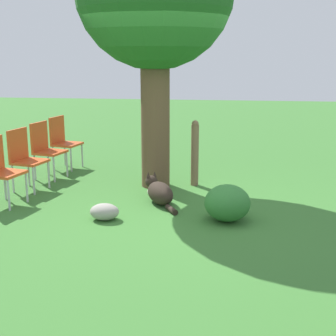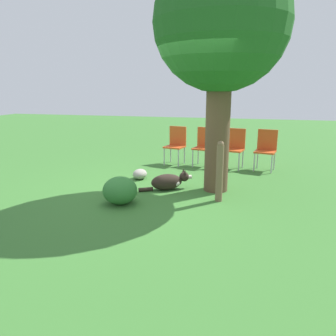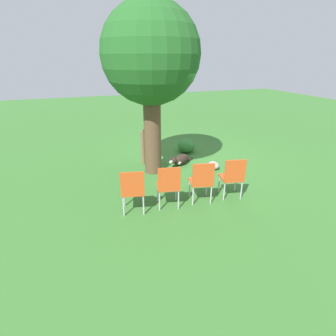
% 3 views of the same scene
% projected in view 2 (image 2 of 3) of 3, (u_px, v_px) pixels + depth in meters
% --- Properties ---
extents(ground_plane, '(30.00, 30.00, 0.00)m').
position_uv_depth(ground_plane, '(163.00, 192.00, 5.97)').
color(ground_plane, '#38702D').
extents(oak_tree, '(2.28, 2.28, 4.03)m').
position_uv_depth(oak_tree, '(221.00, 26.00, 5.39)').
color(oak_tree, brown).
rests_on(oak_tree, ground_plane).
extents(dog, '(0.59, 0.91, 0.37)m').
position_uv_depth(dog, '(169.00, 182.00, 6.06)').
color(dog, '#2D231C').
rests_on(dog, ground_plane).
extents(fence_post, '(0.12, 0.12, 1.02)m').
position_uv_depth(fence_post, '(220.00, 171.00, 5.36)').
color(fence_post, brown).
rests_on(fence_post, ground_plane).
extents(red_chair_0, '(0.50, 0.52, 0.92)m').
position_uv_depth(red_chair_0, '(176.00, 143.00, 8.04)').
color(red_chair_0, '#D14C1E').
rests_on(red_chair_0, ground_plane).
extents(red_chair_1, '(0.50, 0.52, 0.92)m').
position_uv_depth(red_chair_1, '(204.00, 144.00, 7.83)').
color(red_chair_1, '#D14C1E').
rests_on(red_chair_1, ground_plane).
extents(red_chair_2, '(0.50, 0.52, 0.92)m').
position_uv_depth(red_chair_2, '(234.00, 146.00, 7.63)').
color(red_chair_2, '#D14C1E').
rests_on(red_chair_2, ground_plane).
extents(red_chair_3, '(0.50, 0.52, 0.92)m').
position_uv_depth(red_chair_3, '(266.00, 147.00, 7.43)').
color(red_chair_3, '#D14C1E').
rests_on(red_chair_3, ground_plane).
extents(garden_rock, '(0.36, 0.28, 0.20)m').
position_uv_depth(garden_rock, '(140.00, 174.00, 6.78)').
color(garden_rock, gray).
rests_on(garden_rock, ground_plane).
extents(low_shrub, '(0.56, 0.56, 0.45)m').
position_uv_depth(low_shrub, '(120.00, 190.00, 5.31)').
color(low_shrub, '#337533').
rests_on(low_shrub, ground_plane).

